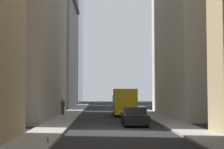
% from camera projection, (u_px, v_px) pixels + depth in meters
% --- Properties ---
extents(ground_plane, '(135.00, 135.00, 0.00)m').
position_uv_depth(ground_plane, '(118.00, 129.00, 21.94)').
color(ground_plane, black).
extents(sidewalk_right, '(90.00, 2.20, 0.14)m').
position_uv_depth(sidewalk_right, '(51.00, 129.00, 21.78)').
color(sidewalk_right, gray).
rests_on(sidewalk_right, ground_plane).
extents(sidewalk_left, '(90.00, 2.20, 0.14)m').
position_uv_depth(sidewalk_left, '(184.00, 128.00, 22.11)').
color(sidewalk_left, gray).
rests_on(sidewalk_left, ground_plane).
extents(building_left_midfar, '(16.28, 10.50, 23.11)m').
position_uv_depth(building_left_midfar, '(210.00, 8.00, 34.86)').
color(building_left_midfar, beige).
rests_on(building_left_midfar, ground_plane).
extents(building_right_far, '(15.00, 10.50, 20.43)m').
position_uv_depth(building_right_far, '(43.00, 45.00, 53.36)').
color(building_right_far, gray).
rests_on(building_right_far, ground_plane).
extents(delivery_truck, '(6.46, 2.25, 2.84)m').
position_uv_depth(delivery_truck, '(124.00, 102.00, 35.26)').
color(delivery_truck, yellow).
rests_on(delivery_truck, ground_plane).
extents(sedan_black, '(4.30, 1.78, 1.42)m').
position_uv_depth(sedan_black, '(134.00, 116.00, 24.68)').
color(sedan_black, black).
rests_on(sedan_black, ground_plane).
extents(pedestrian, '(0.26, 0.44, 1.69)m').
position_uv_depth(pedestrian, '(63.00, 106.00, 34.54)').
color(pedestrian, '#33333D').
rests_on(pedestrian, sidewalk_right).
extents(discarded_bottle, '(0.07, 0.07, 0.27)m').
position_uv_depth(discarded_bottle, '(48.00, 140.00, 15.31)').
color(discarded_bottle, brown).
rests_on(discarded_bottle, sidewalk_right).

